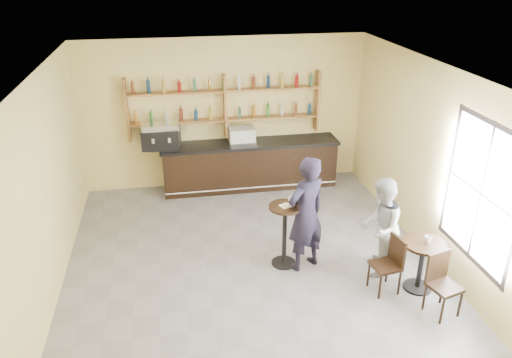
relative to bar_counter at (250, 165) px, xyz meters
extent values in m
plane|color=slate|center=(-0.49, -3.15, -0.52)|extent=(7.00, 7.00, 0.00)
plane|color=white|center=(-0.49, -3.15, 2.68)|extent=(7.00, 7.00, 0.00)
plane|color=#F1DC89|center=(-0.49, 0.35, 1.08)|extent=(7.00, 0.00, 7.00)
plane|color=#F1DC89|center=(-0.49, -6.65, 1.08)|extent=(7.00, 0.00, 7.00)
plane|color=#F1DC89|center=(-3.49, -3.15, 1.08)|extent=(0.00, 7.00, 7.00)
plane|color=#F1DC89|center=(2.51, -3.15, 1.08)|extent=(0.00, 7.00, 7.00)
plane|color=white|center=(2.51, -4.35, 1.18)|extent=(0.00, 2.00, 2.00)
cube|color=white|center=(0.05, -3.08, 0.57)|extent=(0.21, 0.21, 0.00)
torus|color=#E1A852|center=(0.06, -3.09, 0.59)|extent=(0.11, 0.11, 0.04)
imported|color=white|center=(0.19, -2.98, 0.62)|extent=(0.16, 0.16, 0.11)
imported|color=black|center=(0.36, -3.20, 0.45)|extent=(0.84, 0.72, 1.94)
imported|color=white|center=(1.99, -4.09, 0.35)|extent=(0.12, 0.12, 0.10)
imported|color=#9E9FA3|center=(1.47, -3.54, 0.30)|extent=(0.92, 0.99, 1.63)
camera|label=1|loc=(-1.63, -9.87, 4.22)|focal=35.00mm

